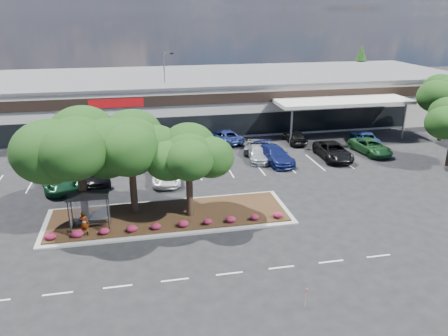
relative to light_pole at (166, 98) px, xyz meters
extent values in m
plane|color=black|center=(0.16, -27.96, -4.37)|extent=(160.00, 160.00, 0.00)
cube|color=beige|center=(0.16, 6.04, -1.37)|extent=(80.00, 20.00, 6.00)
cube|color=#575759|center=(0.16, 6.04, 1.73)|extent=(80.40, 20.40, 0.30)
cube|color=black|center=(0.16, -4.01, 0.43)|extent=(80.00, 0.25, 1.20)
cube|color=black|center=(0.16, -4.01, -2.77)|extent=(60.00, 0.18, 2.60)
cube|color=red|center=(-5.84, -4.08, 0.43)|extent=(6.00, 0.12, 1.00)
cube|color=beige|center=(20.16, -6.46, 0.03)|extent=(16.00, 5.00, 0.40)
cylinder|color=slate|center=(13.16, -8.46, -2.27)|extent=(0.24, 0.24, 4.20)
cylinder|color=slate|center=(27.16, -8.46, -2.27)|extent=(0.24, 0.24, 4.20)
cube|color=#999994|center=(-1.84, -23.96, -4.30)|extent=(18.00, 6.00, 0.15)
cube|color=#49321B|center=(-1.84, -23.96, -4.17)|extent=(17.20, 5.20, 0.12)
cube|color=silver|center=(-8.64, -31.96, -4.36)|extent=(1.60, 0.12, 0.01)
cube|color=silver|center=(-5.44, -31.96, -4.36)|extent=(1.60, 0.12, 0.01)
cube|color=silver|center=(-2.24, -31.96, -4.36)|extent=(1.60, 0.12, 0.01)
cube|color=silver|center=(0.96, -31.96, -4.36)|extent=(1.60, 0.12, 0.01)
cube|color=silver|center=(4.16, -31.96, -4.36)|extent=(1.60, 0.12, 0.01)
cube|color=silver|center=(7.36, -31.96, -4.36)|extent=(1.60, 0.12, 0.01)
cube|color=silver|center=(10.56, -31.96, -4.36)|extent=(1.60, 0.12, 0.01)
cube|color=silver|center=(-13.34, -14.46, -4.36)|extent=(0.12, 5.00, 0.01)
cube|color=silver|center=(-10.34, -14.46, -4.36)|extent=(0.12, 5.00, 0.01)
cube|color=silver|center=(-7.34, -14.46, -4.36)|extent=(0.12, 5.00, 0.01)
cube|color=silver|center=(-4.34, -14.46, -4.36)|extent=(0.12, 5.00, 0.01)
cube|color=silver|center=(-1.34, -14.46, -4.36)|extent=(0.12, 5.00, 0.01)
cube|color=silver|center=(1.66, -14.46, -4.36)|extent=(0.12, 5.00, 0.01)
cube|color=silver|center=(4.66, -14.46, -4.36)|extent=(0.12, 5.00, 0.01)
cube|color=silver|center=(7.66, -14.46, -4.36)|extent=(0.12, 5.00, 0.01)
cube|color=silver|center=(10.66, -14.46, -4.36)|extent=(0.12, 5.00, 0.01)
cube|color=silver|center=(13.66, -14.46, -4.36)|extent=(0.12, 5.00, 0.01)
cube|color=silver|center=(16.66, -14.46, -4.36)|extent=(0.12, 5.00, 0.01)
cylinder|color=black|center=(-8.59, -24.51, -2.86)|extent=(0.08, 0.08, 2.50)
cylinder|color=black|center=(-6.09, -24.51, -2.86)|extent=(0.08, 0.08, 2.50)
cylinder|color=black|center=(-8.59, -25.81, -2.86)|extent=(0.08, 0.08, 2.50)
cylinder|color=black|center=(-6.09, -25.81, -2.86)|extent=(0.08, 0.08, 2.50)
cube|color=black|center=(-7.34, -25.16, -1.57)|extent=(2.75, 1.55, 0.10)
cube|color=silver|center=(-7.34, -24.51, -2.74)|extent=(2.30, 0.03, 2.00)
cube|color=black|center=(-7.34, -24.91, -3.66)|extent=(2.00, 0.35, 0.06)
cone|color=#143711|center=(34.16, 16.04, 0.13)|extent=(3.96, 3.96, 9.00)
imported|color=#594C47|center=(-7.67, -25.94, -3.25)|extent=(0.69, 0.50, 1.73)
cube|color=#999994|center=(-0.10, 0.04, -4.17)|extent=(0.50, 0.50, 0.40)
cylinder|color=slate|center=(-0.10, 0.04, 0.76)|extent=(0.14, 0.14, 9.46)
cube|color=slate|center=(0.32, -0.12, 5.34)|extent=(0.92, 0.51, 0.14)
cube|color=black|center=(0.80, -0.28, 5.27)|extent=(0.52, 0.43, 0.18)
cube|color=tan|center=(4.19, -35.73, -3.82)|extent=(0.03, 0.03, 1.11)
cube|color=#FD4284|center=(4.24, -35.73, -3.35)|extent=(0.02, 0.14, 0.18)
imported|color=#1A502B|center=(-10.77, -16.10, -3.53)|extent=(4.54, 6.63, 1.69)
imported|color=black|center=(-7.98, -15.53, -3.59)|extent=(3.77, 5.76, 1.55)
imported|color=white|center=(-1.55, -16.56, -3.63)|extent=(2.62, 5.40, 1.48)
imported|color=#4F5057|center=(-0.91, -12.81, -3.52)|extent=(3.15, 5.48, 1.71)
imported|color=navy|center=(9.58, -13.65, -3.54)|extent=(3.34, 6.07, 1.67)
imported|color=#9BA3A7|center=(8.18, -12.53, -3.68)|extent=(2.58, 4.98, 1.38)
imported|color=black|center=(15.91, -13.68, -3.56)|extent=(2.95, 5.96, 1.63)
imported|color=#205327|center=(20.60, -12.83, -3.61)|extent=(3.08, 5.69, 1.52)
imported|color=black|center=(-15.17, -6.55, -3.68)|extent=(2.43, 5.03, 1.38)
imported|color=#4F4E55|center=(-5.21, -7.85, -3.69)|extent=(1.93, 4.10, 1.35)
imported|color=navy|center=(-4.78, -5.96, -3.53)|extent=(3.29, 5.29, 1.68)
imported|color=navy|center=(-2.56, -8.35, -3.60)|extent=(3.91, 5.71, 1.53)
imported|color=silver|center=(4.58, -8.89, -3.60)|extent=(1.87, 4.54, 1.54)
imported|color=navy|center=(6.10, -5.71, -3.61)|extent=(3.90, 5.95, 1.52)
imported|color=slate|center=(8.81, -9.68, -3.67)|extent=(3.99, 5.52, 1.39)
imported|color=black|center=(14.02, -7.54, -3.59)|extent=(2.10, 4.66, 1.55)
imported|color=navy|center=(21.70, -9.57, -3.63)|extent=(3.71, 5.80, 1.49)
camera|label=1|loc=(-3.76, -53.37, 10.24)|focal=35.00mm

